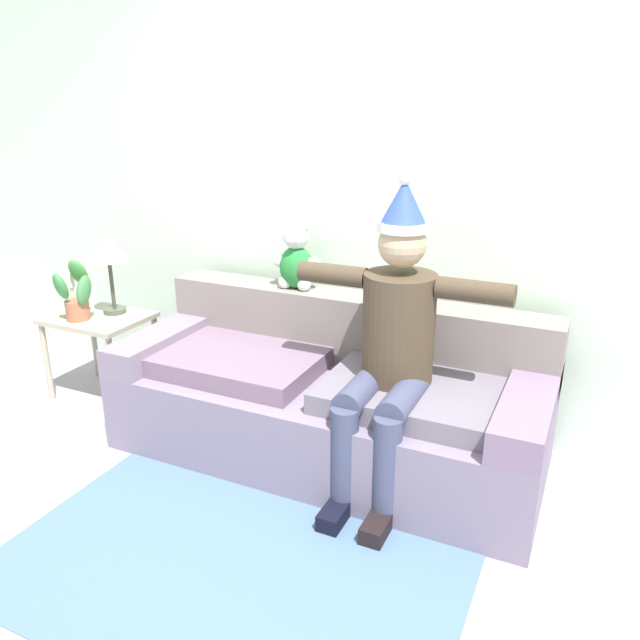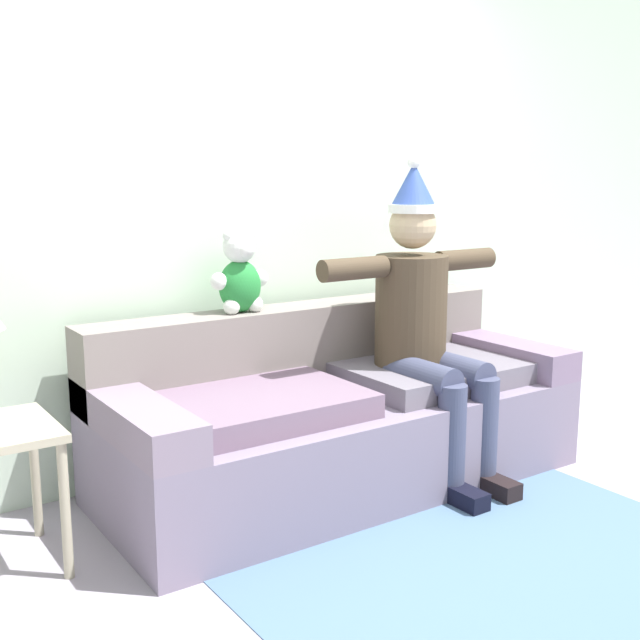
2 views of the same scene
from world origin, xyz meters
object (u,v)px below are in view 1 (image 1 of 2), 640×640
object	(u,v)px
candle_tall	(71,286)
side_table	(99,328)
couch	(330,396)
potted_plant	(76,294)
person_seated	(392,340)
teddy_bear	(296,259)
table_lamp	(108,250)

from	to	relation	value
candle_tall	side_table	bearing A→B (deg)	6.84
couch	potted_plant	world-z (taller)	potted_plant
person_seated	side_table	size ratio (longest dim) A/B	2.52
side_table	candle_tall	xyz separation A→B (m)	(-0.17, -0.02, 0.25)
teddy_bear	potted_plant	xyz separation A→B (m)	(-1.29, -0.39, -0.27)
couch	potted_plant	bearing A→B (deg)	-176.28
side_table	table_lamp	size ratio (longest dim) A/B	1.15
couch	person_seated	xyz separation A→B (m)	(0.38, -0.16, 0.44)
couch	table_lamp	world-z (taller)	table_lamp
side_table	potted_plant	size ratio (longest dim) A/B	1.58
teddy_bear	person_seated	bearing A→B (deg)	-31.86
side_table	candle_tall	bearing A→B (deg)	-173.16
potted_plant	side_table	bearing A→B (deg)	63.89
potted_plant	candle_tall	bearing A→B (deg)	145.02
couch	potted_plant	size ratio (longest dim) A/B	5.85
side_table	table_lamp	distance (m)	0.49
couch	potted_plant	distance (m)	1.68
person_seated	side_table	world-z (taller)	person_seated
couch	candle_tall	size ratio (longest dim) A/B	8.17
side_table	candle_tall	size ratio (longest dim) A/B	2.20
table_lamp	potted_plant	size ratio (longest dim) A/B	1.37
side_table	candle_tall	distance (m)	0.31
candle_tall	couch	bearing A→B (deg)	0.80
side_table	potted_plant	world-z (taller)	potted_plant
potted_plant	table_lamp	bearing A→B (deg)	61.26
couch	candle_tall	world-z (taller)	candle_tall
teddy_bear	side_table	size ratio (longest dim) A/B	0.64
table_lamp	potted_plant	distance (m)	0.33
person_seated	candle_tall	size ratio (longest dim) A/B	5.54
candle_tall	person_seated	bearing A→B (deg)	-3.71
table_lamp	candle_tall	world-z (taller)	table_lamp
potted_plant	candle_tall	world-z (taller)	potted_plant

